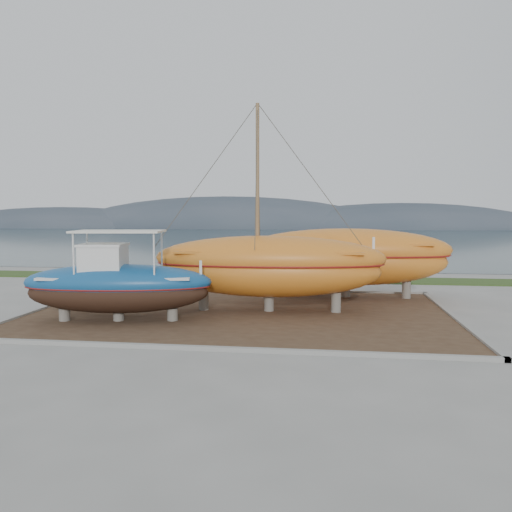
% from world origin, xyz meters
% --- Properties ---
extents(ground, '(140.00, 140.00, 0.00)m').
position_xyz_m(ground, '(0.00, 0.00, 0.00)').
color(ground, gray).
rests_on(ground, ground).
extents(dirt_patch, '(18.00, 12.00, 0.06)m').
position_xyz_m(dirt_patch, '(0.00, 4.00, 0.03)').
color(dirt_patch, '#422D1E').
rests_on(dirt_patch, ground).
extents(curb_frame, '(18.60, 12.60, 0.15)m').
position_xyz_m(curb_frame, '(0.00, 4.00, 0.07)').
color(curb_frame, gray).
rests_on(curb_frame, ground).
extents(grass_strip, '(44.00, 3.00, 0.08)m').
position_xyz_m(grass_strip, '(0.00, 15.50, 0.04)').
color(grass_strip, '#284219').
rests_on(grass_strip, ground).
extents(sea, '(260.00, 100.00, 0.04)m').
position_xyz_m(sea, '(0.00, 70.00, 0.00)').
color(sea, '#1B3237').
rests_on(sea, ground).
extents(mountain_ridge, '(200.00, 36.00, 20.00)m').
position_xyz_m(mountain_ridge, '(0.00, 125.00, 0.00)').
color(mountain_ridge, '#333D49').
rests_on(mountain_ridge, ground).
extents(blue_caique, '(7.89, 3.44, 3.68)m').
position_xyz_m(blue_caique, '(-4.65, 1.59, 1.90)').
color(blue_caique, '#164F89').
rests_on(blue_caique, dirt_patch).
extents(white_dinghy, '(4.04, 1.70, 1.19)m').
position_xyz_m(white_dinghy, '(-7.09, 4.46, 0.66)').
color(white_dinghy, white).
rests_on(white_dinghy, dirt_patch).
extents(orange_sailboat, '(10.43, 3.51, 9.14)m').
position_xyz_m(orange_sailboat, '(1.23, 4.40, 4.63)').
color(orange_sailboat, orange).
rests_on(orange_sailboat, dirt_patch).
extents(orange_bare_hull, '(10.60, 3.19, 3.48)m').
position_xyz_m(orange_bare_hull, '(4.83, 8.62, 1.80)').
color(orange_bare_hull, orange).
rests_on(orange_bare_hull, dirt_patch).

